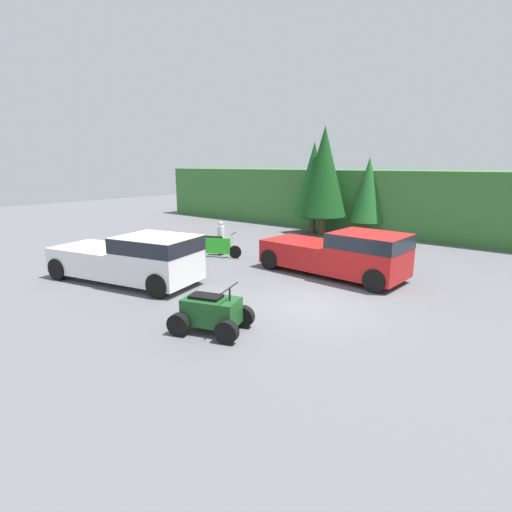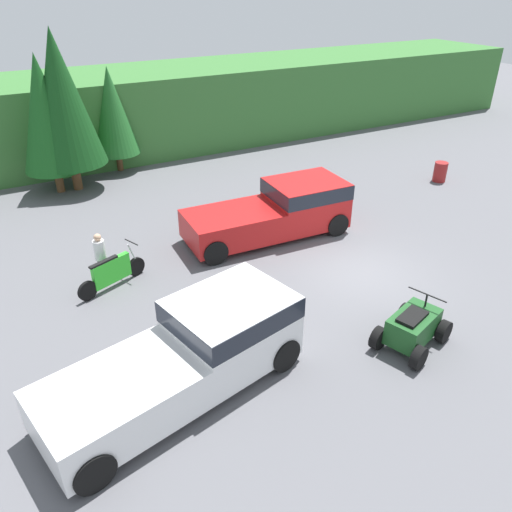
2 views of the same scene
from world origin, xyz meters
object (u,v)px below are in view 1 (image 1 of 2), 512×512
pickup_truck_red (343,252)px  rider_person (221,237)px  quad_atv (211,313)px  pickup_truck_second (135,257)px  dirt_bike (218,247)px

pickup_truck_red → rider_person: 6.37m
quad_atv → rider_person: rider_person is taller
pickup_truck_red → pickup_truck_second: size_ratio=0.94×
pickup_truck_second → quad_atv: bearing=-26.8°
pickup_truck_second → quad_atv: pickup_truck_second is taller
rider_person → dirt_bike: bearing=-80.5°
quad_atv → pickup_truck_second: bearing=147.3°
pickup_truck_red → rider_person: bearing=-175.3°
dirt_bike → pickup_truck_second: bearing=-105.1°
pickup_truck_second → rider_person: (-0.78, 5.37, -0.09)m
pickup_truck_second → dirt_bike: pickup_truck_second is taller
quad_atv → rider_person: bearing=113.7°
pickup_truck_second → dirt_bike: size_ratio=2.80×
pickup_truck_second → dirt_bike: bearing=84.3°
dirt_bike → rider_person: bearing=90.4°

